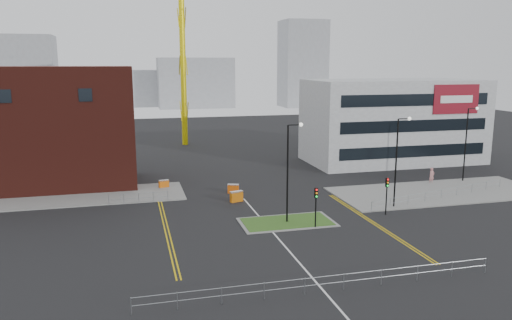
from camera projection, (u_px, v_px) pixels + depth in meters
The scene contains 29 objects.
ground at pixel (294, 257), 37.60m from camera, with size 200.00×200.00×0.00m, color black.
pavement_left at pixel (52, 198), 53.63m from camera, with size 28.00×8.00×0.12m, color slate.
pavement_right at pixel (439, 192), 56.26m from camera, with size 24.00×10.00×0.12m, color slate.
island_kerb at pixel (287, 222), 45.69m from camera, with size 8.60×4.60×0.08m, color slate.
grass_island at pixel (287, 222), 45.68m from camera, with size 8.00×4.00×0.12m, color #2C521B.
brick_building at pixel (27, 130), 57.31m from camera, with size 24.20×10.07×14.24m.
office_block at pixel (393, 121), 73.19m from camera, with size 25.00×12.20×12.00m.
tower_crane at pixel (211, 3), 88.33m from camera, with size 48.62×22.94×35.88m.
streetlamp_island at pixel (290, 165), 44.71m from camera, with size 1.46×0.36×9.18m.
streetlamp_right_near at pixel (398, 155), 49.54m from camera, with size 1.46×0.36×9.18m.
streetlamp_right_far at pixel (468, 138), 60.56m from camera, with size 1.46×0.36×9.18m.
traffic_light_island at pixel (316, 200), 43.77m from camera, with size 0.28×0.33×3.65m.
traffic_light_right at pixel (387, 189), 47.62m from camera, with size 0.28×0.33×3.65m.
railing_front at pixel (325, 280), 31.75m from camera, with size 24.05×0.05×1.10m.
railing_left at pixel (139, 196), 51.89m from camera, with size 6.05×0.05×1.10m.
railing_right at pixel (441, 192), 53.38m from camera, with size 19.05×5.05×1.10m.
centre_line at pixel (286, 248), 39.50m from camera, with size 0.15×30.00×0.01m, color silver.
yellow_left_a at pixel (164, 225), 44.91m from camera, with size 0.12×24.00×0.01m, color gold.
yellow_left_b at pixel (167, 225), 44.99m from camera, with size 0.12×24.00×0.01m, color gold.
yellow_right_a at pixel (372, 223), 45.62m from camera, with size 0.12×20.00×0.01m, color gold.
yellow_right_b at pixel (375, 223), 45.69m from camera, with size 0.12×20.00×0.01m, color gold.
skyline_a at pixel (22, 75), 139.82m from camera, with size 18.00×12.00×22.00m, color gray.
skyline_b at pixel (195, 83), 162.10m from camera, with size 24.00×12.00×16.00m, color gray.
skyline_c at pixel (303, 64), 164.73m from camera, with size 14.00×12.00×28.00m, color gray.
skyline_d at pixel (138, 88), 167.60m from camera, with size 30.00×12.00×12.00m, color gray.
pedestrian at pixel (432, 176), 60.14m from camera, with size 0.73×0.48×2.01m, color tan.
barrier_left at pixel (164, 184), 58.15m from camera, with size 1.22×0.64×0.98m.
barrier_mid at pixel (233, 188), 55.89m from camera, with size 1.31×0.80×1.04m.
barrier_right at pixel (236, 196), 52.45m from camera, with size 1.44×0.81×1.15m.
Camera 1 is at (-11.62, -33.67, 14.40)m, focal length 35.00 mm.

